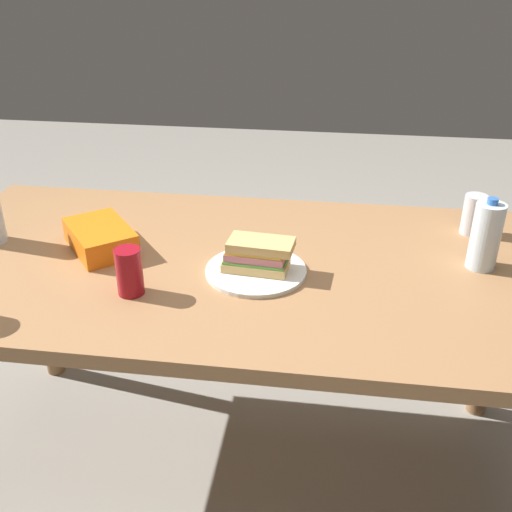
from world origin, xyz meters
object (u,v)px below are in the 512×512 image
at_px(chip_bag, 100,238).
at_px(sandwich, 258,255).
at_px(soda_can_red, 129,272).
at_px(dining_table, 239,289).
at_px(soda_can_silver, 474,215).
at_px(paper_plate, 256,271).
at_px(water_bottle_tall, 486,236).

bearing_deg(chip_bag, sandwich, -138.34).
height_order(soda_can_red, chip_bag, soda_can_red).
xyz_separation_m(dining_table, sandwich, (0.06, -0.06, 0.14)).
xyz_separation_m(dining_table, soda_can_red, (-0.24, -0.20, 0.15)).
bearing_deg(sandwich, soda_can_silver, 28.50).
xyz_separation_m(paper_plate, water_bottle_tall, (0.60, 0.12, 0.09)).
xyz_separation_m(sandwich, water_bottle_tall, (0.59, 0.12, 0.04)).
bearing_deg(soda_can_red, soda_can_silver, 27.73).
relative_size(paper_plate, chip_bag, 1.17).
distance_m(paper_plate, soda_can_red, 0.33).
bearing_deg(dining_table, chip_bag, 177.16).
height_order(sandwich, water_bottle_tall, water_bottle_tall).
relative_size(sandwich, water_bottle_tall, 0.95).
bearing_deg(sandwich, chip_bag, 170.78).
relative_size(paper_plate, soda_can_silver, 2.20).
distance_m(dining_table, sandwich, 0.16).
height_order(paper_plate, soda_can_red, soda_can_red).
bearing_deg(sandwich, soda_can_red, -153.85).
bearing_deg(paper_plate, chip_bag, 170.52).
relative_size(paper_plate, soda_can_red, 2.20).
bearing_deg(soda_can_silver, water_bottle_tall, -93.33).
bearing_deg(dining_table, paper_plate, -44.34).
xyz_separation_m(soda_can_red, chip_bag, (-0.16, 0.22, -0.03)).
relative_size(dining_table, soda_can_red, 14.93).
distance_m(dining_table, soda_can_silver, 0.74).
distance_m(water_bottle_tall, soda_can_silver, 0.22).
distance_m(dining_table, chip_bag, 0.42).
bearing_deg(paper_plate, soda_can_red, -153.79).
xyz_separation_m(chip_bag, water_bottle_tall, (1.05, 0.04, 0.06)).
xyz_separation_m(chip_bag, soda_can_silver, (1.07, 0.25, 0.03)).
bearing_deg(chip_bag, soda_can_red, 177.27).
relative_size(sandwich, soda_can_red, 1.56).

